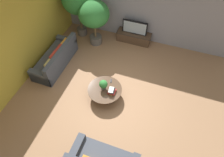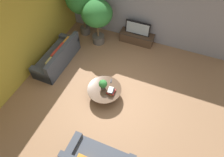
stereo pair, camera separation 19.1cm
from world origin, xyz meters
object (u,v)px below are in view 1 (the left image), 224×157
(television, at_px, (135,27))
(couch_by_wall, at_px, (56,59))
(potted_palm_tall, at_px, (78,0))
(coffee_table, at_px, (105,91))
(potted_plant_tabletop, at_px, (103,85))
(potted_palm_corner, at_px, (94,15))
(media_console, at_px, (134,37))

(television, distance_m, couch_by_wall, 3.38)
(potted_palm_tall, bearing_deg, coffee_table, -52.23)
(television, relative_size, potted_palm_tall, 0.46)
(television, xyz_separation_m, potted_plant_tabletop, (-0.18, -3.08, -0.11))
(coffee_table, height_order, potted_palm_corner, potted_palm_corner)
(media_console, xyz_separation_m, couch_by_wall, (-2.41, -2.35, 0.07))
(potted_plant_tabletop, bearing_deg, television, 86.73)
(potted_palm_corner, bearing_deg, coffee_table, -60.98)
(media_console, distance_m, couch_by_wall, 3.36)
(potted_palm_tall, distance_m, potted_palm_corner, 0.92)
(media_console, relative_size, potted_palm_corner, 0.75)
(television, xyz_separation_m, coffee_table, (-0.13, -3.09, -0.44))
(potted_palm_tall, bearing_deg, potted_palm_corner, -22.99)
(media_console, relative_size, potted_plant_tabletop, 3.84)
(television, height_order, coffee_table, television)
(coffee_table, xyz_separation_m, potted_palm_tall, (-2.17, 2.80, 1.34))
(coffee_table, distance_m, couch_by_wall, 2.40)
(coffee_table, relative_size, potted_palm_corner, 0.60)
(television, relative_size, potted_palm_corner, 0.54)
(coffee_table, bearing_deg, potted_plant_tabletop, 167.84)
(potted_plant_tabletop, bearing_deg, couch_by_wall, 161.62)
(coffee_table, relative_size, couch_by_wall, 0.53)
(coffee_table, bearing_deg, potted_palm_tall, 127.77)
(television, bearing_deg, coffee_table, -92.38)
(television, relative_size, coffee_table, 0.90)
(television, distance_m, coffee_table, 3.13)
(couch_by_wall, bearing_deg, television, 134.24)
(potted_plant_tabletop, bearing_deg, potted_palm_corner, 118.27)
(television, relative_size, couch_by_wall, 0.48)
(media_console, distance_m, television, 0.48)
(coffee_table, distance_m, potted_plant_tabletop, 0.33)
(television, bearing_deg, couch_by_wall, -135.76)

